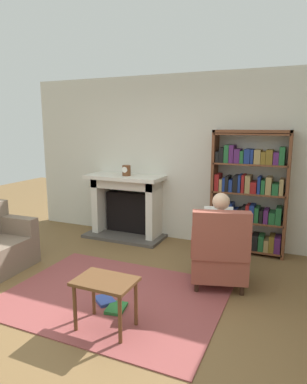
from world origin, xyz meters
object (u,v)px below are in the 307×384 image
bookshelf (248,194)px  armchair_reading (219,253)px  side_table (105,288)px  fireplace (127,204)px  seated_reader (219,234)px  mantel_clock (126,171)px

bookshelf → armchair_reading: bookshelf is taller
armchair_reading → bookshelf: bearing=-111.6°
side_table → bookshelf: bearing=70.9°
bookshelf → side_table: bookshelf is taller
fireplace → armchair_reading: 2.29m
armchair_reading → seated_reader: bearing=-90.0°
fireplace → armchair_reading: size_ratio=1.40×
armchair_reading → side_table: armchair_reading is taller
bookshelf → seated_reader: (-0.15, -1.20, -0.27)m
bookshelf → armchair_reading: size_ratio=1.89×
mantel_clock → side_table: mantel_clock is taller
fireplace → bookshelf: (2.02, 0.04, 0.32)m
mantel_clock → bookshelf: size_ratio=0.10×
bookshelf → armchair_reading: bearing=-95.2°
mantel_clock → armchair_reading: (1.85, -1.17, -0.74)m
mantel_clock → armchair_reading: mantel_clock is taller
bookshelf → side_table: (-0.89, -2.58, -0.48)m
mantel_clock → seated_reader: (1.82, -1.06, -0.54)m
side_table → mantel_clock: bearing=113.7°
mantel_clock → fireplace: bearing=115.4°
side_table → fireplace: bearing=113.8°
fireplace → side_table: fireplace is taller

